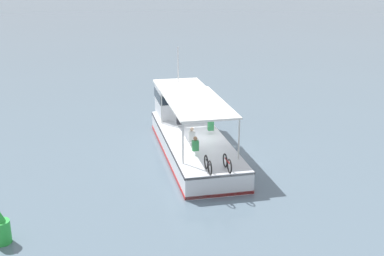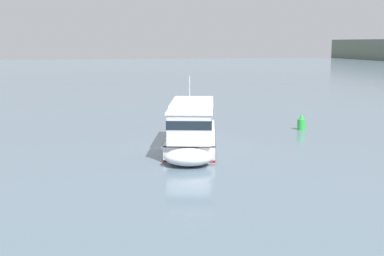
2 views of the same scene
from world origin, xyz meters
name	(u,v)px [view 1 (image 1 of 2)]	position (x,y,z in m)	size (l,w,h in m)	color
ground_plane	(200,154)	(0.00, 0.00, 0.00)	(400.00, 400.00, 0.00)	slate
ferry_main	(188,129)	(1.56, -0.05, 1.02)	(13.07, 6.14, 5.32)	silver
channel_buoy	(1,229)	(-4.92, 10.90, 0.57)	(0.70, 0.70, 1.40)	green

